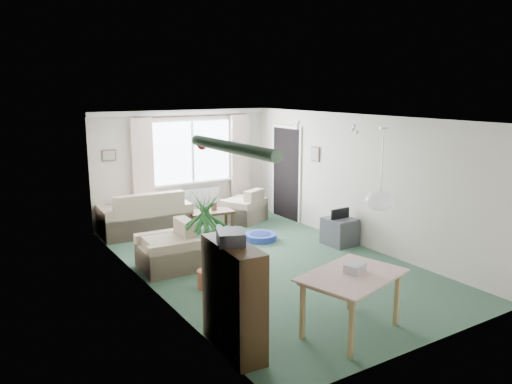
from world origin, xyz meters
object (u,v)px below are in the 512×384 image
pet_bed (261,237)px  tv_cube (340,231)px  houseplant (206,241)px  armchair_corner (243,205)px  bookshelf (233,298)px  dining_table (351,304)px  sofa (145,212)px  coffee_table (211,220)px  armchair_left (167,246)px

pet_bed → tv_cube: bearing=-42.6°
houseplant → armchair_corner: bearing=51.1°
armchair_corner → bookshelf: size_ratio=0.66×
dining_table → pet_bed: 3.81m
sofa → coffee_table: (1.22, -0.51, -0.23)m
tv_cube → armchair_left: bearing=169.1°
armchair_left → houseplant: (0.20, -1.02, 0.31)m
dining_table → tv_cube: bearing=50.8°
sofa → coffee_table: bearing=160.2°
armchair_corner → coffee_table: armchair_corner is taller
coffee_table → armchair_left: bearing=-134.6°
armchair_corner → dining_table: armchair_corner is taller
houseplant → pet_bed: 2.53m
bookshelf → dining_table: size_ratio=1.09×
bookshelf → dining_table: 1.46m
dining_table → pet_bed: dining_table is taller
pet_bed → bookshelf: bearing=-126.8°
dining_table → tv_cube: (2.16, 2.64, -0.10)m
bookshelf → tv_cube: bookshelf is taller
armchair_corner → pet_bed: 1.48m
armchair_left → dining_table: size_ratio=0.77×
houseplant → tv_cube: size_ratio=2.56×
armchair_left → coffee_table: bearing=138.6°
armchair_corner → armchair_left: size_ratio=0.93×
armchair_left → coffee_table: armchair_left is taller
bookshelf → dining_table: bearing=-11.0°
armchair_corner → tv_cube: (0.66, -2.39, -0.11)m
armchair_left → houseplant: 1.08m
houseplant → pet_bed: houseplant is taller
coffee_table → houseplant: (-1.43, -2.66, 0.50)m
armchair_left → tv_cube: bearing=84.4°
bookshelf → armchair_left: bearing=87.3°
houseplant → tv_cube: bearing=9.8°
bookshelf → houseplant: size_ratio=0.88×
sofa → tv_cube: bearing=139.5°
houseplant → dining_table: 2.31m
armchair_left → houseplant: houseplant is taller
coffee_table → bookshelf: size_ratio=0.73×
coffee_table → pet_bed: 1.24m
dining_table → tv_cube: dining_table is taller
armchair_left → pet_bed: 2.19m
pet_bed → sofa: bearing=135.8°
houseplant → armchair_left: bearing=100.9°
armchair_corner → tv_cube: 2.48m
dining_table → sofa: bearing=96.8°
bookshelf → dining_table: (1.38, -0.38, -0.26)m
bookshelf → coffee_table: bearing=70.2°
armchair_corner → houseplant: size_ratio=0.58×
sofa → dining_table: size_ratio=1.53×
pet_bed → dining_table: bearing=-106.2°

